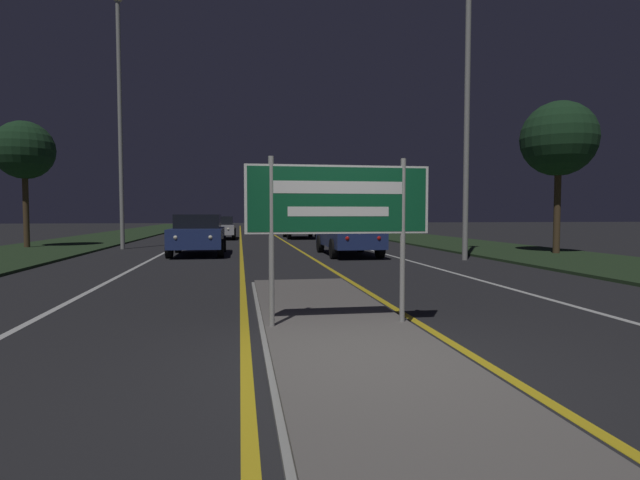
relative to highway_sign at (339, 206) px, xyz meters
name	(u,v)px	position (x,y,z in m)	size (l,w,h in m)	color
ground_plane	(369,367)	(0.00, -1.55, -1.63)	(160.00, 160.00, 0.00)	#232326
median_island	(338,328)	(0.00, 0.00, -1.59)	(2.03, 9.04, 0.10)	#999993
verge_left	(61,246)	(-9.50, 18.45, -1.59)	(5.00, 100.00, 0.08)	#23381E
verge_right	(447,242)	(9.50, 18.45, -1.59)	(5.00, 100.00, 0.08)	#23381E
centre_line_yellow_left	(241,240)	(-1.21, 23.45, -1.63)	(0.12, 70.00, 0.01)	gold
centre_line_yellow_right	(282,239)	(1.21, 23.45, -1.63)	(0.12, 70.00, 0.01)	gold
lane_line_white_left	(189,240)	(-4.20, 23.45, -1.63)	(0.12, 70.00, 0.01)	silver
lane_line_white_right	(331,239)	(4.20, 23.45, -1.63)	(0.12, 70.00, 0.01)	silver
edge_line_white_left	(135,241)	(-7.20, 23.45, -1.63)	(0.10, 70.00, 0.01)	silver
edge_line_white_right	(378,239)	(7.20, 23.45, -1.63)	(0.10, 70.00, 0.01)	silver
highway_sign	(339,206)	(0.00, 0.00, 0.00)	(2.41, 0.07, 2.16)	#9E9E99
streetlight_left_near	(120,98)	(-6.29, 16.39, 4.85)	(0.46, 0.46, 10.95)	#9E9E99
streetlight_right_near	(468,68)	(6.11, 9.19, 4.63)	(0.47, 0.47, 10.39)	#9E9E99
car_receding_0	(349,234)	(2.71, 11.66, -0.84)	(1.85, 4.65, 1.50)	navy
car_receding_1	(300,226)	(2.51, 24.78, -0.84)	(1.93, 4.78, 1.51)	#4C514C
car_receding_2	(285,222)	(2.76, 38.42, -0.86)	(1.98, 4.37, 1.46)	#B7B7BC
car_approaching_0	(198,234)	(-2.79, 12.74, -0.84)	(1.96, 4.14, 1.51)	navy
car_approaching_1	(220,227)	(-2.45, 24.66, -0.90)	(1.88, 4.42, 1.37)	#B7B7BC
roadside_palm_left	(24,151)	(-10.42, 17.12, 2.62)	(2.49, 2.49, 5.45)	#4C3823
roadside_palm_right	(559,139)	(10.30, 10.45, 2.62)	(2.71, 2.71, 5.56)	#4C3823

